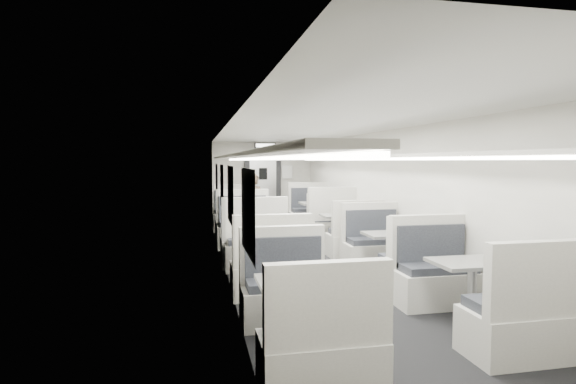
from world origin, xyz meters
name	(u,v)px	position (x,y,z in m)	size (l,w,h in m)	color
room	(313,198)	(0.00, 0.00, 1.20)	(3.24, 12.24, 2.64)	black
booth_left_a	(237,219)	(-1.00, 3.53, 0.40)	(1.11, 2.25, 1.20)	#B5B4AA
booth_left_b	(248,235)	(-1.00, 1.15, 0.41)	(1.13, 2.29, 1.22)	#B5B4AA
booth_left_c	(262,256)	(-1.00, -0.73, 0.38)	(1.05, 2.14, 1.14)	#B5B4AA
booth_left_d	(300,314)	(-1.00, -3.32, 0.36)	(1.00, 2.03, 1.09)	#B5B4AA
booth_right_a	(320,219)	(1.00, 3.08, 0.42)	(1.16, 2.36, 1.26)	#B5B4AA
booth_right_b	(342,231)	(1.00, 1.41, 0.37)	(1.02, 2.06, 1.10)	#B5B4AA
booth_right_c	(392,255)	(1.00, -1.05, 0.37)	(1.03, 2.08, 1.11)	#B5B4AA
booth_right_d	(472,293)	(1.00, -3.10, 0.38)	(1.05, 2.13, 1.14)	#B5B4AA
passenger	(255,205)	(-0.60, 3.23, 0.77)	(0.56, 0.37, 1.53)	black
window_a	(217,181)	(-1.49, 3.40, 1.35)	(0.02, 1.18, 0.84)	black
window_b	(222,186)	(-1.49, 1.20, 1.35)	(0.02, 1.18, 0.84)	black
window_c	(231,195)	(-1.49, -1.00, 1.35)	(0.02, 1.18, 0.84)	black
window_d	(248,212)	(-1.49, -3.20, 1.35)	(0.02, 1.18, 0.84)	black
luggage_rack_left	(242,156)	(-1.24, -0.30, 1.92)	(0.46, 10.40, 0.09)	#B5B4AA
luggage_rack_right	(388,156)	(1.24, -0.30, 1.92)	(0.46, 10.40, 0.09)	#B5B4AA
vestibule_door	(263,187)	(0.00, 5.93, 1.04)	(1.10, 0.13, 2.10)	black
exit_sign	(265,146)	(0.00, 5.44, 2.28)	(0.62, 0.12, 0.16)	black
wall_notice	(287,172)	(0.75, 5.92, 1.50)	(0.32, 0.02, 0.40)	silver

